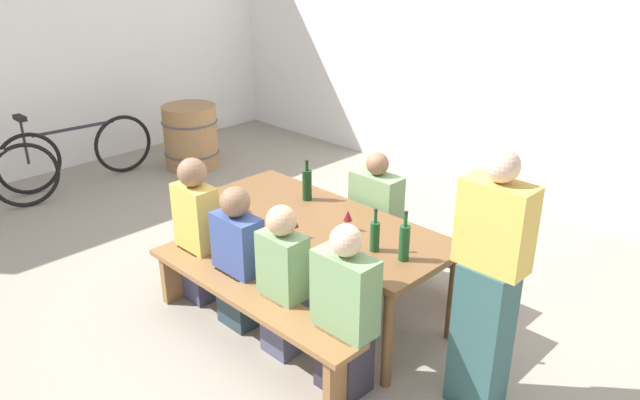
{
  "coord_description": "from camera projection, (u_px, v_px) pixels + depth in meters",
  "views": [
    {
      "loc": [
        2.9,
        -2.93,
        2.68
      ],
      "look_at": [
        0.0,
        0.0,
        0.9
      ],
      "focal_mm": 34.67,
      "sensor_mm": 36.0,
      "label": 1
    }
  ],
  "objects": [
    {
      "name": "seated_guest_near_2",
      "position": [
        283.0,
        284.0,
        4.13
      ],
      "size": [
        0.32,
        0.24,
        1.1
      ],
      "rotation": [
        0.0,
        0.0,
        1.57
      ],
      "color": "#4B4C63",
      "rests_on": "ground"
    },
    {
      "name": "back_wall",
      "position": [
        536.0,
        50.0,
        6.26
      ],
      "size": [
        14.0,
        0.2,
        3.2
      ],
      "primitive_type": "cube",
      "color": "white",
      "rests_on": "ground"
    },
    {
      "name": "bench_far",
      "position": [
        380.0,
        235.0,
        5.18
      ],
      "size": [
        1.97,
        0.3,
        0.45
      ],
      "color": "olive",
      "rests_on": "ground"
    },
    {
      "name": "bench_near",
      "position": [
        246.0,
        302.0,
        4.24
      ],
      "size": [
        1.97,
        0.3,
        0.45
      ],
      "color": "olive",
      "rests_on": "ground"
    },
    {
      "name": "side_wall",
      "position": [
        42.0,
        36.0,
        7.14
      ],
      "size": [
        0.2,
        6.65,
        3.2
      ],
      "primitive_type": "cube",
      "color": "white",
      "rests_on": "ground"
    },
    {
      "name": "wine_bottle_1",
      "position": [
        375.0,
        236.0,
        4.05
      ],
      "size": [
        0.06,
        0.06,
        0.3
      ],
      "color": "#194723",
      "rests_on": "tasting_table"
    },
    {
      "name": "wine_glass_1",
      "position": [
        348.0,
        217.0,
        4.33
      ],
      "size": [
        0.07,
        0.07,
        0.15
      ],
      "color": "silver",
      "rests_on": "tasting_table"
    },
    {
      "name": "wine_glass_0",
      "position": [
        294.0,
        222.0,
        4.23
      ],
      "size": [
        0.07,
        0.07,
        0.16
      ],
      "color": "silver",
      "rests_on": "tasting_table"
    },
    {
      "name": "parked_bicycle_0",
      "position": [
        77.0,
        152.0,
        7.1
      ],
      "size": [
        0.26,
        1.79,
        0.9
      ],
      "rotation": [
        0.0,
        0.0,
        1.47
      ],
      "color": "black",
      "rests_on": "ground"
    },
    {
      "name": "seated_guest_far_0",
      "position": [
        375.0,
        224.0,
        4.98
      ],
      "size": [
        0.42,
        0.24,
        1.14
      ],
      "rotation": [
        0.0,
        0.0,
        -1.57
      ],
      "color": "#2B3241",
      "rests_on": "ground"
    },
    {
      "name": "ground_plane",
      "position": [
        320.0,
        305.0,
        4.85
      ],
      "size": [
        24.0,
        24.0,
        0.0
      ],
      "primitive_type": "plane",
      "color": "gray"
    },
    {
      "name": "wine_bottle_0",
      "position": [
        307.0,
        184.0,
        4.83
      ],
      "size": [
        0.08,
        0.08,
        0.33
      ],
      "color": "#143319",
      "rests_on": "tasting_table"
    },
    {
      "name": "seated_guest_near_0",
      "position": [
        197.0,
        232.0,
        4.74
      ],
      "size": [
        0.35,
        0.24,
        1.18
      ],
      "rotation": [
        0.0,
        0.0,
        1.57
      ],
      "color": "#3E3D57",
      "rests_on": "ground"
    },
    {
      "name": "seated_guest_near_1",
      "position": [
        238.0,
        260.0,
        4.44
      ],
      "size": [
        0.38,
        0.24,
        1.09
      ],
      "rotation": [
        0.0,
        0.0,
        1.57
      ],
      "color": "#2B3C45",
      "rests_on": "ground"
    },
    {
      "name": "wine_barrel",
      "position": [
        191.0,
        137.0,
        7.59
      ],
      "size": [
        0.68,
        0.68,
        0.78
      ],
      "color": "#9E7247",
      "rests_on": "ground"
    },
    {
      "name": "wine_bottle_2",
      "position": [
        404.0,
        242.0,
        3.93
      ],
      "size": [
        0.07,
        0.07,
        0.34
      ],
      "color": "#194723",
      "rests_on": "tasting_table"
    },
    {
      "name": "standing_host",
      "position": [
        487.0,
        291.0,
        3.55
      ],
      "size": [
        0.4,
        0.24,
        1.66
      ],
      "rotation": [
        0.0,
        0.0,
        3.14
      ],
      "color": "#305657",
      "rests_on": "ground"
    },
    {
      "name": "tasting_table",
      "position": [
        320.0,
        228.0,
        4.59
      ],
      "size": [
        2.07,
        0.84,
        0.75
      ],
      "color": "brown",
      "rests_on": "ground"
    },
    {
      "name": "seated_guest_near_3",
      "position": [
        345.0,
        315.0,
        3.76
      ],
      "size": [
        0.41,
        0.24,
        1.16
      ],
      "rotation": [
        0.0,
        0.0,
        1.57
      ],
      "color": "#332D3A",
      "rests_on": "ground"
    }
  ]
}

